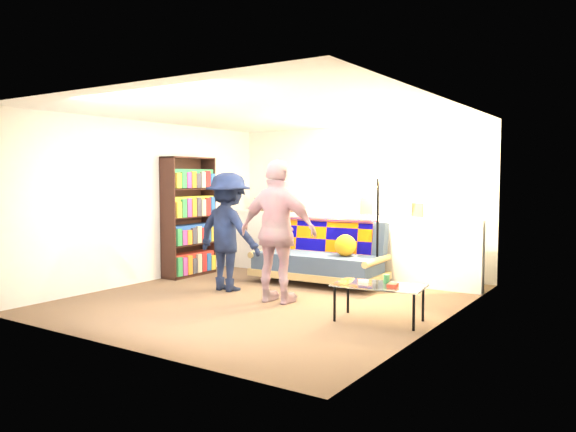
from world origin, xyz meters
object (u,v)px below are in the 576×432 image
Objects in this scene: bookshelf at (189,221)px; person_right at (278,232)px; person_left at (228,232)px; floor_lamp at (379,207)px; futon_sofa at (322,257)px; coffee_table at (380,287)px.

bookshelf is 1.05× the size of person_right.
floor_lamp is at bearing -137.99° from person_left.
futon_sofa is 1.21× the size of person_left.
futon_sofa is 2.26m from coffee_table.
bookshelf reaches higher than coffee_table.
person_left reaches higher than coffee_table.
futon_sofa reaches higher than coffee_table.
bookshelf is at bearing 165.33° from coffee_table.
person_right is at bearing -113.10° from floor_lamp.
person_left is (1.28, -0.57, -0.06)m from bookshelf.
person_left is at bearing -125.59° from futon_sofa.
person_left is at bearing -19.13° from person_right.
coffee_table is (3.74, -0.98, -0.50)m from bookshelf.
bookshelf is at bearing -24.46° from person_right.
person_left is (-1.68, -1.29, -0.33)m from floor_lamp.
futon_sofa is 2.24m from bookshelf.
floor_lamp is at bearing -117.61° from person_right.
bookshelf is 1.40m from person_left.
coffee_table is at bearing 175.02° from person_left.
person_right reaches higher than futon_sofa.
futon_sofa is 1.93× the size of coffee_table.
person_right is (0.19, -1.42, 0.51)m from futon_sofa.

